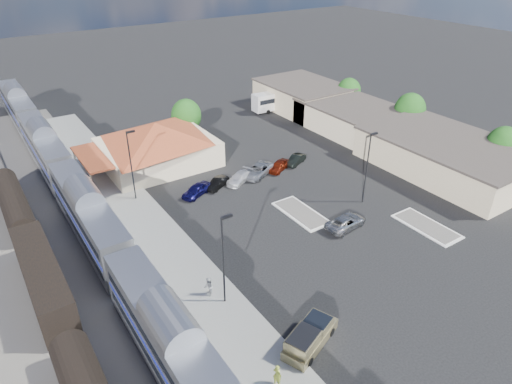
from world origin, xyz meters
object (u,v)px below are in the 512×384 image
station_depot (157,144)px  coach_bus (280,99)px  pickup_truck (311,336)px  suv (346,222)px

station_depot → coach_bus: size_ratio=1.65×
pickup_truck → station_depot: bearing=-26.6°
pickup_truck → suv: 17.79m
station_depot → coach_bus: (28.56, 9.70, -1.09)m
pickup_truck → suv: size_ratio=1.16×
pickup_truck → coach_bus: 57.25m
station_depot → suv: 29.24m
station_depot → pickup_truck: size_ratio=3.04×
pickup_truck → suv: pickup_truck is taller
station_depot → suv: (10.87, -27.04, -2.41)m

